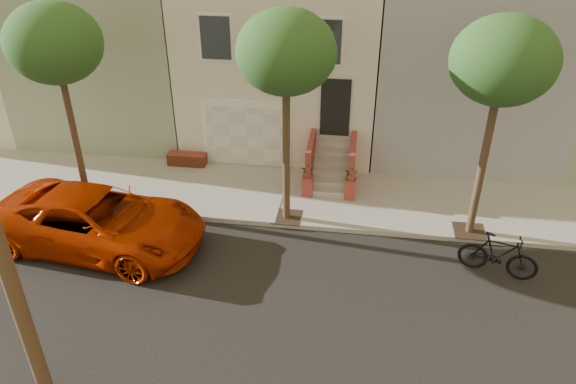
# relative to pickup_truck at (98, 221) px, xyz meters

# --- Properties ---
(ground) EXTENTS (90.00, 90.00, 0.00)m
(ground) POSITION_rel_pickup_truck_xyz_m (4.12, -1.89, -0.85)
(ground) COLOR black
(ground) RESTS_ON ground
(sidewalk) EXTENTS (40.00, 3.70, 0.15)m
(sidewalk) POSITION_rel_pickup_truck_xyz_m (4.12, 3.46, -0.77)
(sidewalk) COLOR gray
(sidewalk) RESTS_ON ground
(house_row) EXTENTS (33.10, 11.70, 7.00)m
(house_row) POSITION_rel_pickup_truck_xyz_m (4.12, 9.30, 2.80)
(house_row) COLOR beige
(house_row) RESTS_ON sidewalk
(tree_left) EXTENTS (2.70, 2.57, 6.30)m
(tree_left) POSITION_rel_pickup_truck_xyz_m (-1.38, 2.01, 4.41)
(tree_left) COLOR #2D2116
(tree_left) RESTS_ON sidewalk
(tree_mid) EXTENTS (2.70, 2.57, 6.30)m
(tree_mid) POSITION_rel_pickup_truck_xyz_m (5.12, 2.01, 4.41)
(tree_mid) COLOR #2D2116
(tree_mid) RESTS_ON sidewalk
(tree_right) EXTENTS (2.70, 2.57, 6.30)m
(tree_right) POSITION_rel_pickup_truck_xyz_m (10.62, 2.01, 4.41)
(tree_right) COLOR #2D2116
(tree_right) RESTS_ON sidewalk
(pickup_truck) EXTENTS (6.40, 3.53, 1.70)m
(pickup_truck) POSITION_rel_pickup_truck_xyz_m (0.00, 0.00, 0.00)
(pickup_truck) COLOR #A12200
(pickup_truck) RESTS_ON ground
(motorcycle) EXTENTS (2.13, 1.12, 1.23)m
(motorcycle) POSITION_rel_pickup_truck_xyz_m (11.05, 0.25, -0.23)
(motorcycle) COLOR black
(motorcycle) RESTS_ON ground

